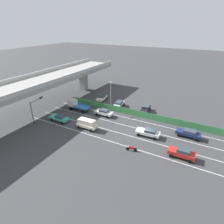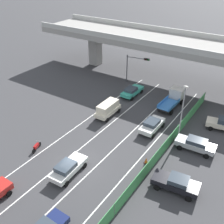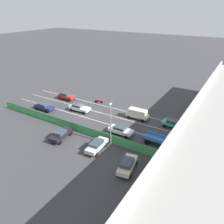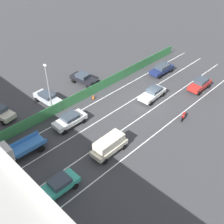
# 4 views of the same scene
# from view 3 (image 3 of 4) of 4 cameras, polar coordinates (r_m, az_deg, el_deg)

# --- Properties ---
(ground_plane) EXTENTS (300.00, 300.00, 0.00)m
(ground_plane) POSITION_cam_3_polar(r_m,az_deg,el_deg) (48.32, -7.30, -0.09)
(ground_plane) COLOR #38383A
(lane_line_left_edge) EXTENTS (0.14, 43.25, 0.01)m
(lane_line_left_edge) POSITION_cam_3_polar(r_m,az_deg,el_deg) (50.26, -0.39, 1.18)
(lane_line_left_edge) COLOR silver
(lane_line_left_edge) RESTS_ON ground
(lane_line_mid_left) EXTENTS (0.14, 43.25, 0.01)m
(lane_line_mid_left) POSITION_cam_3_polar(r_m,az_deg,el_deg) (47.62, -2.57, -0.29)
(lane_line_mid_left) COLOR silver
(lane_line_mid_left) RESTS_ON ground
(lane_line_mid_right) EXTENTS (0.14, 43.25, 0.01)m
(lane_line_mid_right) POSITION_cam_3_polar(r_m,az_deg,el_deg) (45.10, -5.01, -1.94)
(lane_line_mid_right) COLOR silver
(lane_line_mid_right) RESTS_ON ground
(lane_line_right_edge) EXTENTS (0.14, 43.25, 0.01)m
(lane_line_right_edge) POSITION_cam_3_polar(r_m,az_deg,el_deg) (42.70, -7.73, -3.77)
(lane_line_right_edge) COLOR silver
(lane_line_right_edge) RESTS_ON ground
(green_fence) EXTENTS (0.10, 39.35, 1.59)m
(green_fence) POSITION_cam_3_polar(r_m,az_deg,el_deg) (41.13, -9.34, -3.85)
(green_fence) COLOR #3D8E4C
(green_fence) RESTS_ON ground
(car_sedan_navy) EXTENTS (2.02, 4.72, 1.55)m
(car_sedan_navy) POSITION_cam_3_polar(r_m,az_deg,el_deg) (50.91, -17.00, 1.41)
(car_sedan_navy) COLOR navy
(car_sedan_navy) RESTS_ON ground
(car_sedan_white) EXTENTS (2.09, 4.45, 1.56)m
(car_sedan_white) POSITION_cam_3_polar(r_m,az_deg,el_deg) (39.58, 2.28, -4.61)
(car_sedan_white) COLOR white
(car_sedan_white) RESTS_ON ground
(car_van_cream) EXTENTS (2.06, 4.52, 2.07)m
(car_van_cream) POSITION_cam_3_polar(r_m,az_deg,el_deg) (45.05, 6.58, -0.37)
(car_van_cream) COLOR beige
(car_van_cream) RESTS_ON ground
(car_hatchback_white) EXTENTS (2.26, 4.74, 1.56)m
(car_hatchback_white) POSITION_cam_3_polar(r_m,az_deg,el_deg) (48.61, -8.39, 1.14)
(car_hatchback_white) COLOR silver
(car_hatchback_white) RESTS_ON ground
(car_taxi_teal) EXTENTS (2.07, 4.67, 1.51)m
(car_taxi_teal) POSITION_cam_3_polar(r_m,az_deg,el_deg) (43.27, 15.60, -2.86)
(car_taxi_teal) COLOR teal
(car_taxi_teal) RESTS_ON ground
(car_sedan_red) EXTENTS (1.94, 4.30, 1.72)m
(car_sedan_red) POSITION_cam_3_polar(r_m,az_deg,el_deg) (55.42, -11.67, 4.09)
(car_sedan_red) COLOR red
(car_sedan_red) RESTS_ON ground
(flatbed_truck_blue) EXTENTS (2.38, 5.76, 2.44)m
(flatbed_truck_blue) POSITION_cam_3_polar(r_m,az_deg,el_deg) (37.01, 13.87, -7.09)
(flatbed_truck_blue) COLOR black
(flatbed_truck_blue) RESTS_ON ground
(motorcycle) EXTENTS (0.79, 1.89, 0.93)m
(motorcycle) POSITION_cam_3_polar(r_m,az_deg,el_deg) (52.53, -3.45, 2.79)
(motorcycle) COLOR black
(motorcycle) RESTS_ON ground
(parked_sedan_dark) EXTENTS (4.81, 2.48, 1.63)m
(parked_sedan_dark) POSITION_cam_3_polar(r_m,az_deg,el_deg) (39.26, -13.01, -5.56)
(parked_sedan_dark) COLOR black
(parked_sedan_dark) RESTS_ON ground
(parked_wagon_silver) EXTENTS (4.75, 2.16, 1.59)m
(parked_wagon_silver) POSITION_cam_3_polar(r_m,az_deg,el_deg) (35.54, -3.93, -8.48)
(parked_wagon_silver) COLOR #B2B5B7
(parked_wagon_silver) RESTS_ON ground
(parked_sedan_cream) EXTENTS (4.74, 2.59, 1.72)m
(parked_sedan_cream) POSITION_cam_3_polar(r_m,az_deg,el_deg) (31.63, 3.94, -13.31)
(parked_sedan_cream) COLOR beige
(parked_sedan_cream) RESTS_ON ground
(traffic_light) EXTENTS (4.09, 0.93, 5.10)m
(traffic_light) POSITION_cam_3_polar(r_m,az_deg,el_deg) (43.22, 22.60, 0.21)
(traffic_light) COLOR #47474C
(traffic_light) RESTS_ON ground
(street_lamp) EXTENTS (0.60, 0.36, 7.45)m
(street_lamp) POSITION_cam_3_polar(r_m,az_deg,el_deg) (35.00, -0.36, -2.13)
(street_lamp) COLOR gray
(street_lamp) RESTS_ON ground
(traffic_cone) EXTENTS (0.47, 0.47, 0.74)m
(traffic_cone) POSITION_cam_3_polar(r_m,az_deg,el_deg) (41.13, -6.91, -4.40)
(traffic_cone) COLOR orange
(traffic_cone) RESTS_ON ground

